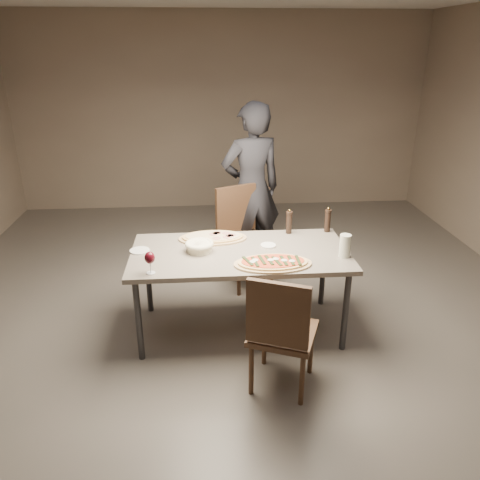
{
  "coord_description": "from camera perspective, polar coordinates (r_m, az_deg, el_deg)",
  "views": [
    {
      "loc": [
        -0.28,
        -3.53,
        2.32
      ],
      "look_at": [
        0.0,
        0.0,
        0.85
      ],
      "focal_mm": 35.0,
      "sensor_mm": 36.0,
      "label": 1
    }
  ],
  "objects": [
    {
      "name": "room",
      "position": [
        3.66,
        -0.0,
        7.97
      ],
      "size": [
        7.0,
        7.0,
        7.0
      ],
      "color": "#5B554E",
      "rests_on": "ground"
    },
    {
      "name": "dining_table",
      "position": [
        3.9,
        -0.0,
        -2.13
      ],
      "size": [
        1.8,
        0.9,
        0.75
      ],
      "color": "slate",
      "rests_on": "ground"
    },
    {
      "name": "zucchini_pizza",
      "position": [
        3.64,
        4.03,
        -2.78
      ],
      "size": [
        0.61,
        0.34,
        0.05
      ],
      "rotation": [
        0.0,
        0.0,
        0.17
      ],
      "color": "tan",
      "rests_on": "dining_table"
    },
    {
      "name": "ham_pizza",
      "position": [
        4.12,
        -3.31,
        0.32
      ],
      "size": [
        0.6,
        0.33,
        0.04
      ],
      "rotation": [
        0.0,
        0.0,
        0.32
      ],
      "color": "tan",
      "rests_on": "dining_table"
    },
    {
      "name": "bread_basket",
      "position": [
        3.87,
        -4.98,
        -0.71
      ],
      "size": [
        0.24,
        0.24,
        0.08
      ],
      "rotation": [
        0.0,
        0.0,
        0.01
      ],
      "color": "beige",
      "rests_on": "dining_table"
    },
    {
      "name": "oil_dish",
      "position": [
        3.97,
        3.46,
        -0.66
      ],
      "size": [
        0.13,
        0.13,
        0.01
      ],
      "rotation": [
        0.0,
        0.0,
        -0.34
      ],
      "color": "white",
      "rests_on": "dining_table"
    },
    {
      "name": "pepper_mill_left",
      "position": [
        4.23,
        6.0,
        2.2
      ],
      "size": [
        0.06,
        0.06,
        0.23
      ],
      "rotation": [
        0.0,
        0.0,
        0.25
      ],
      "color": "black",
      "rests_on": "dining_table"
    },
    {
      "name": "pepper_mill_right",
      "position": [
        4.32,
        10.64,
        2.39
      ],
      "size": [
        0.06,
        0.06,
        0.23
      ],
      "rotation": [
        0.0,
        0.0,
        -0.13
      ],
      "color": "black",
      "rests_on": "dining_table"
    },
    {
      "name": "carafe",
      "position": [
        3.84,
        12.67,
        -0.69
      ],
      "size": [
        0.09,
        0.09,
        0.19
      ],
      "rotation": [
        0.0,
        0.0,
        -0.3
      ],
      "color": "silver",
      "rests_on": "dining_table"
    },
    {
      "name": "wine_glass",
      "position": [
        3.52,
        -10.94,
        -2.23
      ],
      "size": [
        0.08,
        0.08,
        0.17
      ],
      "rotation": [
        0.0,
        0.0,
        0.28
      ],
      "color": "silver",
      "rests_on": "dining_table"
    },
    {
      "name": "side_plate",
      "position": [
        3.96,
        -12.13,
        -1.27
      ],
      "size": [
        0.16,
        0.16,
        0.01
      ],
      "rotation": [
        0.0,
        0.0,
        -0.12
      ],
      "color": "white",
      "rests_on": "dining_table"
    },
    {
      "name": "chair_near",
      "position": [
        3.28,
        4.99,
        -10.73
      ],
      "size": [
        0.58,
        0.58,
        0.94
      ],
      "rotation": [
        0.0,
        0.0,
        -0.39
      ],
      "color": "#3E291A",
      "rests_on": "ground"
    },
    {
      "name": "chair_far",
      "position": [
        4.83,
        0.19,
        1.21
      ],
      "size": [
        0.63,
        0.63,
        1.01
      ],
      "rotation": [
        0.0,
        0.0,
        3.57
      ],
      "color": "#3E291A",
      "rests_on": "ground"
    },
    {
      "name": "diner",
      "position": [
        5.01,
        1.39,
        6.22
      ],
      "size": [
        0.76,
        0.61,
        1.83
      ],
      "primitive_type": "imported",
      "rotation": [
        0.0,
        0.0,
        3.42
      ],
      "color": "black",
      "rests_on": "ground"
    }
  ]
}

